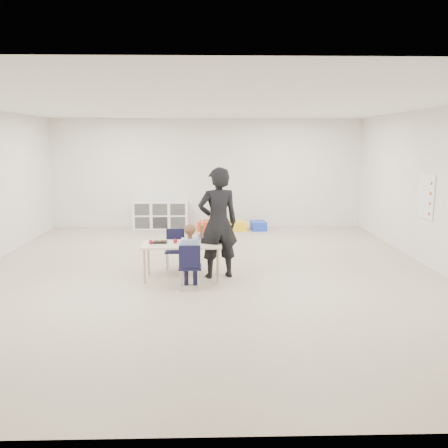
{
  "coord_description": "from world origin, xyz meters",
  "views": [
    {
      "loc": [
        0.11,
        -7.79,
        2.25
      ],
      "look_at": [
        0.32,
        0.08,
        0.85
      ],
      "focal_mm": 38.0,
      "sensor_mm": 36.0,
      "label": 1
    }
  ],
  "objects_px": {
    "child": "(190,253)",
    "adult": "(218,223)",
    "table": "(182,261)",
    "chair_near": "(190,266)",
    "cubby_shelf": "(161,215)"
  },
  "relations": [
    {
      "from": "table",
      "to": "child",
      "type": "bearing_deg",
      "value": -74.52
    },
    {
      "from": "chair_near",
      "to": "cubby_shelf",
      "type": "height_order",
      "value": "chair_near"
    },
    {
      "from": "table",
      "to": "cubby_shelf",
      "type": "relative_size",
      "value": 0.92
    },
    {
      "from": "child",
      "to": "cubby_shelf",
      "type": "height_order",
      "value": "child"
    },
    {
      "from": "table",
      "to": "chair_near",
      "type": "distance_m",
      "value": 0.56
    },
    {
      "from": "chair_near",
      "to": "table",
      "type": "bearing_deg",
      "value": 105.48
    },
    {
      "from": "child",
      "to": "adult",
      "type": "xyz_separation_m",
      "value": [
        0.43,
        0.62,
        0.35
      ]
    },
    {
      "from": "table",
      "to": "adult",
      "type": "height_order",
      "value": "adult"
    },
    {
      "from": "table",
      "to": "chair_near",
      "type": "height_order",
      "value": "chair_near"
    },
    {
      "from": "child",
      "to": "table",
      "type": "bearing_deg",
      "value": 105.48
    },
    {
      "from": "table",
      "to": "child",
      "type": "distance_m",
      "value": 0.62
    },
    {
      "from": "table",
      "to": "chair_near",
      "type": "bearing_deg",
      "value": -74.52
    },
    {
      "from": "table",
      "to": "cubby_shelf",
      "type": "bearing_deg",
      "value": 99.75
    },
    {
      "from": "child",
      "to": "adult",
      "type": "bearing_deg",
      "value": 54.44
    },
    {
      "from": "table",
      "to": "chair_near",
      "type": "xyz_separation_m",
      "value": [
        0.16,
        -0.54,
        0.05
      ]
    }
  ]
}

